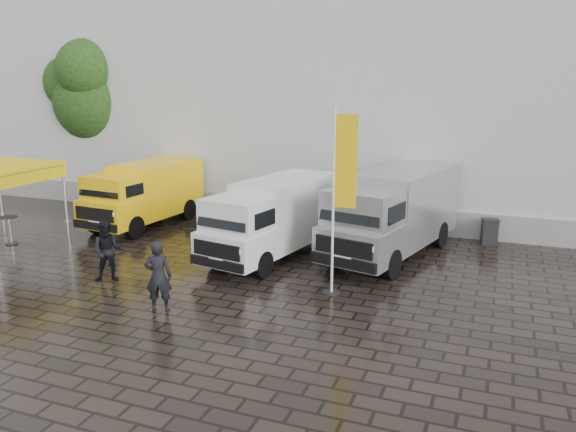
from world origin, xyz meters
name	(u,v)px	position (x,y,z in m)	size (l,w,h in m)	color
ground	(279,294)	(0.00, 0.00, 0.00)	(120.00, 120.00, 0.00)	black
exhibition_hall	(435,77)	(2.00, 16.00, 6.00)	(44.00, 16.00, 12.00)	silver
hall_plinth	(402,220)	(2.00, 7.95, 0.50)	(44.00, 0.15, 1.00)	gray
van_yellow	(144,196)	(-8.04, 5.14, 1.27)	(2.11, 5.48, 2.53)	yellow
van_white	(272,220)	(-1.51, 3.14, 1.29)	(1.98, 5.94, 2.58)	white
van_silver	(392,215)	(2.21, 4.70, 1.43)	(2.20, 6.61, 2.86)	#9DA0A2
flagpole	(340,192)	(1.52, 0.63, 2.91)	(0.88, 0.50, 5.19)	black
tree	(100,94)	(-13.44, 9.53, 5.18)	(4.50, 4.50, 8.07)	black
cocktail_table	(10,230)	(-11.02, 1.09, 0.52)	(0.60, 0.60, 1.03)	black
wheelie_bin	(489,231)	(5.29, 7.46, 0.47)	(0.57, 0.57, 0.94)	black
person_front	(158,276)	(-2.45, -2.20, 0.94)	(0.69, 0.45, 1.89)	black
person_tent	(108,251)	(-5.15, -0.79, 0.92)	(0.90, 0.70, 1.85)	black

